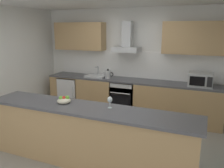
% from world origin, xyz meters
% --- Properties ---
extents(ground, '(5.86, 4.95, 0.02)m').
position_xyz_m(ground, '(0.00, 0.00, -0.01)').
color(ground, gray).
extents(wall_back, '(5.86, 0.12, 2.60)m').
position_xyz_m(wall_back, '(0.00, 2.03, 1.30)').
color(wall_back, white).
rests_on(wall_back, ground).
extents(backsplash_tile, '(4.13, 0.02, 0.66)m').
position_xyz_m(backsplash_tile, '(0.00, 1.96, 1.23)').
color(backsplash_tile, white).
extents(counter_back, '(4.27, 0.60, 0.90)m').
position_xyz_m(counter_back, '(0.00, 1.65, 0.45)').
color(counter_back, tan).
rests_on(counter_back, ground).
extents(counter_island, '(3.38, 0.64, 0.95)m').
position_xyz_m(counter_island, '(0.10, -0.65, 0.48)').
color(counter_island, tan).
rests_on(counter_island, ground).
extents(upper_cabinets, '(4.22, 0.32, 0.70)m').
position_xyz_m(upper_cabinets, '(-0.00, 1.80, 1.91)').
color(upper_cabinets, tan).
extents(oven, '(0.60, 0.62, 0.80)m').
position_xyz_m(oven, '(-0.10, 1.63, 0.46)').
color(oven, slate).
rests_on(oven, ground).
extents(refrigerator, '(0.58, 0.60, 0.85)m').
position_xyz_m(refrigerator, '(-1.63, 1.63, 0.43)').
color(refrigerator, white).
rests_on(refrigerator, ground).
extents(microwave, '(0.50, 0.38, 0.30)m').
position_xyz_m(microwave, '(1.62, 1.60, 1.05)').
color(microwave, '#B7BABC').
rests_on(microwave, counter_back).
extents(sink, '(0.50, 0.40, 0.26)m').
position_xyz_m(sink, '(-0.89, 1.64, 0.93)').
color(sink, silver).
rests_on(sink, counter_back).
extents(kettle, '(0.29, 0.15, 0.24)m').
position_xyz_m(kettle, '(-0.54, 1.59, 1.01)').
color(kettle, '#B7BABC').
rests_on(kettle, counter_back).
extents(range_hood, '(0.62, 0.45, 0.72)m').
position_xyz_m(range_hood, '(-0.10, 1.76, 1.79)').
color(range_hood, '#B7BABC').
extents(wine_glass, '(0.08, 0.08, 0.18)m').
position_xyz_m(wine_glass, '(0.43, -0.53, 1.07)').
color(wine_glass, silver).
rests_on(wine_glass, counter_island).
extents(fruit_bowl, '(0.22, 0.22, 0.13)m').
position_xyz_m(fruit_bowl, '(-0.34, -0.60, 0.99)').
color(fruit_bowl, beige).
rests_on(fruit_bowl, counter_island).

